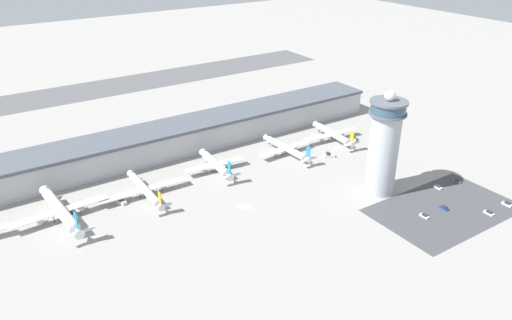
% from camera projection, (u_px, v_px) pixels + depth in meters
% --- Properties ---
extents(ground_plane, '(1000.00, 1000.00, 0.00)m').
position_uv_depth(ground_plane, '(245.00, 206.00, 219.49)').
color(ground_plane, gray).
extents(terminal_building, '(250.19, 25.00, 15.22)m').
position_uv_depth(terminal_building, '(176.00, 138.00, 268.79)').
color(terminal_building, '#B2B2B7').
rests_on(terminal_building, ground).
extents(runway_strip, '(375.28, 44.00, 0.01)m').
position_uv_depth(runway_strip, '(101.00, 89.00, 371.62)').
color(runway_strip, '#515154').
rests_on(runway_strip, ground).
extents(control_tower, '(16.47, 16.47, 49.00)m').
position_uv_depth(control_tower, '(384.00, 146.00, 221.49)').
color(control_tower, '#ADB2BC').
rests_on(control_tower, ground).
extents(parking_lot_surface, '(64.00, 40.00, 0.01)m').
position_uv_depth(parking_lot_surface, '(444.00, 209.00, 217.41)').
color(parking_lot_surface, '#424247').
rests_on(parking_lot_surface, ground).
extents(airplane_gate_bravo, '(41.07, 44.77, 14.23)m').
position_uv_depth(airplane_gate_bravo, '(61.00, 211.00, 207.49)').
color(airplane_gate_bravo, white).
rests_on(airplane_gate_bravo, ground).
extents(airplane_gate_charlie, '(41.12, 38.36, 11.05)m').
position_uv_depth(airplane_gate_charlie, '(145.00, 190.00, 225.74)').
color(airplane_gate_charlie, silver).
rests_on(airplane_gate_charlie, ground).
extents(airplane_gate_delta, '(31.71, 33.49, 12.40)m').
position_uv_depth(airplane_gate_delta, '(216.00, 164.00, 248.15)').
color(airplane_gate_delta, white).
rests_on(airplane_gate_delta, ground).
extents(airplane_gate_echo, '(32.25, 37.39, 11.08)m').
position_uv_depth(airplane_gate_echo, '(286.00, 148.00, 265.87)').
color(airplane_gate_echo, white).
rests_on(airplane_gate_echo, ground).
extents(airplane_gate_foxtrot, '(34.92, 35.57, 11.99)m').
position_uv_depth(airplane_gate_foxtrot, '(333.00, 134.00, 282.54)').
color(airplane_gate_foxtrot, silver).
rests_on(airplane_gate_foxtrot, ground).
extents(service_truck_catering, '(6.50, 4.47, 2.85)m').
position_uv_depth(service_truck_catering, '(329.00, 156.00, 264.21)').
color(service_truck_catering, black).
rests_on(service_truck_catering, ground).
extents(service_truck_fuel, '(4.24, 6.32, 2.93)m').
position_uv_depth(service_truck_fuel, '(121.00, 201.00, 221.51)').
color(service_truck_fuel, black).
rests_on(service_truck_fuel, ground).
extents(service_truck_baggage, '(6.01, 5.83, 3.15)m').
position_uv_depth(service_truck_baggage, '(354.00, 139.00, 284.41)').
color(service_truck_baggage, black).
rests_on(service_truck_baggage, ground).
extents(service_truck_water, '(2.67, 5.82, 2.63)m').
position_uv_depth(service_truck_water, '(73.00, 215.00, 211.40)').
color(service_truck_water, black).
rests_on(service_truck_water, ground).
extents(car_red_hatchback, '(1.89, 4.09, 1.57)m').
position_uv_depth(car_red_hatchback, '(438.00, 187.00, 234.11)').
color(car_red_hatchback, black).
rests_on(car_red_hatchback, ground).
extents(car_grey_coupe, '(1.93, 4.13, 1.37)m').
position_uv_depth(car_grey_coupe, '(424.00, 216.00, 211.52)').
color(car_grey_coupe, black).
rests_on(car_grey_coupe, ground).
extents(car_navy_sedan, '(2.02, 4.62, 1.45)m').
position_uv_depth(car_navy_sedan, '(489.00, 213.00, 213.63)').
color(car_navy_sedan, black).
rests_on(car_navy_sedan, ground).
extents(car_black_suv, '(1.93, 4.15, 1.52)m').
position_uv_depth(car_black_suv, '(444.00, 208.00, 217.38)').
color(car_black_suv, black).
rests_on(car_black_suv, ground).
extents(car_white_wagon, '(1.92, 4.39, 1.55)m').
position_uv_depth(car_white_wagon, '(507.00, 204.00, 220.18)').
color(car_white_wagon, black).
rests_on(car_white_wagon, ground).
extents(car_yellow_taxi, '(2.02, 4.12, 1.58)m').
position_uv_depth(car_yellow_taxi, '(457.00, 181.00, 239.48)').
color(car_yellow_taxi, black).
rests_on(car_yellow_taxi, ground).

